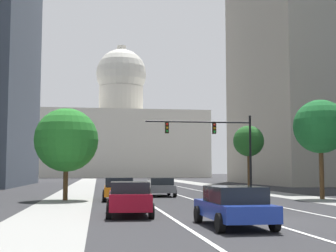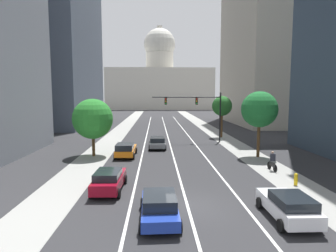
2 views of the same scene
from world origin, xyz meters
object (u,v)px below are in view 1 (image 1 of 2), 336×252
object	(u,v)px
car_orange	(119,188)
street_tree_near_right	(249,141)
car_gray	(160,186)
traffic_signal_mast	(217,137)
street_tree_mid_right	(320,127)
street_tree_near_left	(66,140)
car_blue	(234,205)
capitol_building	(121,134)
car_crimson	(129,198)

from	to	relation	value
car_orange	street_tree_near_right	xyz separation A→B (m)	(13.35, 13.59, 4.05)
car_orange	car_gray	distance (m)	5.85
traffic_signal_mast	street_tree_mid_right	distance (m)	11.00
car_orange	traffic_signal_mast	distance (m)	13.61
street_tree_near_left	street_tree_mid_right	xyz separation A→B (m)	(17.53, -1.16, 1.02)
car_blue	capitol_building	bearing A→B (deg)	-2.21
capitol_building	traffic_signal_mast	distance (m)	97.99
car_orange	street_tree_mid_right	world-z (taller)	street_tree_mid_right
car_blue	street_tree_near_right	distance (m)	31.17
street_tree_near_left	car_blue	bearing A→B (deg)	-67.07
car_gray	car_orange	bearing A→B (deg)	144.52
capitol_building	car_orange	world-z (taller)	capitol_building
car_blue	car_gray	xyz separation A→B (m)	(-0.00, 20.44, -0.00)
car_blue	street_tree_mid_right	bearing A→B (deg)	-36.64
traffic_signal_mast	street_tree_near_left	distance (m)	15.30
traffic_signal_mast	car_blue	bearing A→B (deg)	-102.88
car_crimson	street_tree_near_right	bearing A→B (deg)	-26.91
car_orange	car_blue	bearing A→B (deg)	-166.77
car_orange	car_crimson	world-z (taller)	car_orange
capitol_building	street_tree_near_right	distance (m)	93.96
car_gray	traffic_signal_mast	size ratio (longest dim) A/B	0.47
traffic_signal_mast	street_tree_near_right	distance (m)	6.08
car_crimson	street_tree_near_left	distance (m)	12.43
car_crimson	car_gray	xyz separation A→B (m)	(3.38, 15.68, -0.03)
street_tree_mid_right	street_tree_near_right	distance (m)	14.17
capitol_building	street_tree_near_right	xyz separation A→B (m)	(8.28, -93.28, -7.65)
street_tree_mid_right	car_blue	bearing A→B (deg)	-125.21
car_crimson	street_tree_near_right	xyz separation A→B (m)	(13.35, 24.48, 4.05)
capitol_building	car_orange	size ratio (longest dim) A/B	10.37
street_tree_near_left	street_tree_near_right	distance (m)	21.29
car_crimson	car_gray	bearing A→B (deg)	-10.48
car_orange	traffic_signal_mast	size ratio (longest dim) A/B	0.49
car_gray	street_tree_mid_right	world-z (taller)	street_tree_mid_right
car_blue	street_tree_near_right	world-z (taller)	street_tree_near_right
car_orange	street_tree_mid_right	size ratio (longest dim) A/B	0.67
car_crimson	street_tree_near_left	world-z (taller)	street_tree_near_left
street_tree_near_left	traffic_signal_mast	bearing A→B (deg)	34.57
car_crimson	traffic_signal_mast	world-z (taller)	traffic_signal_mast
capitol_building	street_tree_mid_right	xyz separation A→B (m)	(8.97, -107.44, -7.45)
capitol_building	traffic_signal_mast	xyz separation A→B (m)	(4.01, -97.62, -7.55)
car_gray	street_tree_near_right	distance (m)	13.92
car_blue	street_tree_near_left	bearing A→B (deg)	21.50
car_gray	street_tree_near_right	size ratio (longest dim) A/B	0.70
car_gray	traffic_signal_mast	world-z (taller)	traffic_signal_mast
car_blue	street_tree_near_left	xyz separation A→B (m)	(-6.87, 16.25, 3.26)
car_blue	street_tree_near_right	bearing A→B (deg)	-20.24
car_crimson	street_tree_mid_right	distance (m)	17.93
traffic_signal_mast	car_crimson	bearing A→B (deg)	-114.25
car_blue	street_tree_near_right	size ratio (longest dim) A/B	0.70
car_orange	street_tree_mid_right	distance (m)	14.67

